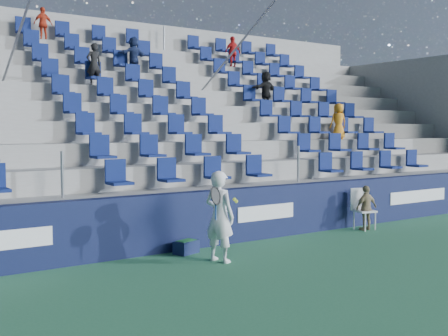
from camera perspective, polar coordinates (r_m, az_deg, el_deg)
name	(u,v)px	position (r m, az deg, el deg)	size (l,w,h in m)	color
ground	(307,277)	(9.83, 8.40, -10.94)	(70.00, 70.00, 0.00)	#31734A
sponsor_wall	(207,218)	(12.15, -1.70, -5.12)	(24.00, 0.32, 1.20)	#10173D
grandstand	(112,142)	(16.53, -11.29, 2.56)	(24.00, 8.17, 6.63)	#999994
tennis_player	(219,216)	(10.67, -0.46, -4.92)	(0.70, 0.73, 1.74)	white
line_judge_chair	(361,206)	(14.55, 13.79, -3.76)	(0.55, 0.57, 1.04)	white
line_judge	(366,208)	(14.45, 14.26, -3.94)	(0.66, 0.27, 1.12)	tan
ball_bin	(186,246)	(11.51, -3.86, -7.94)	(0.56, 0.45, 0.27)	#10193D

